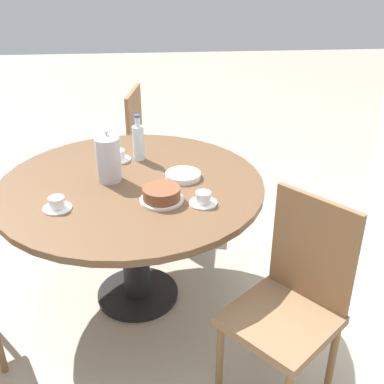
% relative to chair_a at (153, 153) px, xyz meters
% --- Properties ---
extents(ground_plane, '(14.00, 14.00, 0.00)m').
position_rel_chair_a_xyz_m(ground_plane, '(0.99, -0.12, -0.51)').
color(ground_plane, '#B2A893').
extents(dining_table, '(1.41, 1.41, 0.76)m').
position_rel_chair_a_xyz_m(dining_table, '(0.99, -0.12, 0.12)').
color(dining_table, black).
rests_on(dining_table, ground_plane).
extents(chair_a, '(0.49, 0.49, 0.97)m').
position_rel_chair_a_xyz_m(chair_a, '(0.00, 0.00, 0.00)').
color(chair_a, olive).
rests_on(chair_a, ground_plane).
extents(chair_c, '(0.59, 0.59, 0.97)m').
position_rel_chair_a_xyz_m(chair_c, '(1.69, 0.58, 0.00)').
color(chair_c, olive).
rests_on(chair_c, ground_plane).
extents(coffee_pot, '(0.13, 0.13, 0.28)m').
position_rel_chair_a_xyz_m(coffee_pot, '(0.95, -0.23, 0.38)').
color(coffee_pot, silver).
rests_on(coffee_pot, dining_table).
extents(water_bottle, '(0.07, 0.07, 0.27)m').
position_rel_chair_a_xyz_m(water_bottle, '(0.69, -0.08, 0.36)').
color(water_bottle, silver).
rests_on(water_bottle, dining_table).
extents(cake_main, '(0.22, 0.22, 0.07)m').
position_rel_chair_a_xyz_m(cake_main, '(1.20, 0.04, 0.29)').
color(cake_main, white).
rests_on(cake_main, dining_table).
extents(cup_a, '(0.14, 0.14, 0.06)m').
position_rel_chair_a_xyz_m(cup_a, '(1.25, 0.24, 0.28)').
color(cup_a, white).
rests_on(cup_a, dining_table).
extents(cup_b, '(0.14, 0.14, 0.06)m').
position_rel_chair_a_xyz_m(cup_b, '(1.24, -0.45, 0.28)').
color(cup_b, white).
rests_on(cup_b, dining_table).
extents(cup_c, '(0.14, 0.14, 0.06)m').
position_rel_chair_a_xyz_m(cup_c, '(0.69, -0.19, 0.28)').
color(cup_c, white).
rests_on(cup_c, dining_table).
extents(plate_stack, '(0.19, 0.19, 0.03)m').
position_rel_chair_a_xyz_m(plate_stack, '(0.95, 0.16, 0.27)').
color(plate_stack, white).
rests_on(plate_stack, dining_table).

